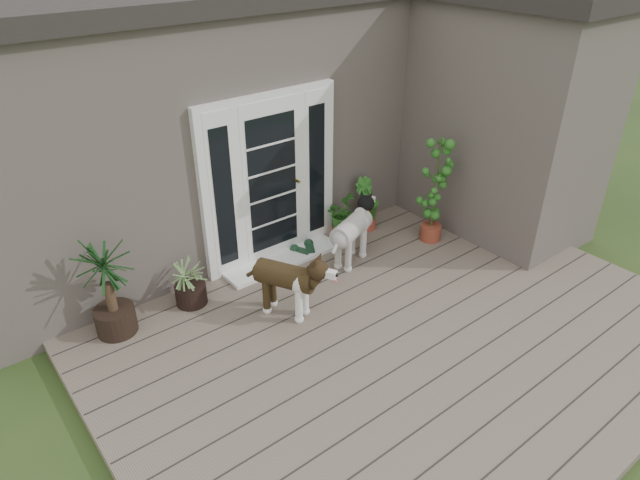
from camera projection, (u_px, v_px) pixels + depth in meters
deck at (405, 338)px, 6.03m from camera, size 6.20×4.60×0.12m
house_main at (203, 109)px, 8.17m from camera, size 7.40×4.00×3.10m
house_wing at (505, 124)px, 7.58m from camera, size 1.60×2.40×3.10m
door_unit at (271, 180)px, 6.85m from camera, size 1.90×0.14×2.15m
door_step at (283, 260)px, 7.24m from camera, size 1.60×0.40×0.05m
brindle_dog at (286, 286)px, 6.13m from camera, size 0.75×0.95×0.73m
white_dog at (351, 237)px, 7.06m from camera, size 0.95×0.66×0.73m
spider_plant at (189, 280)px, 6.32m from camera, size 0.71×0.71×0.64m
yucca at (108, 286)px, 5.75m from camera, size 0.85×0.85×1.17m
herb_a at (340, 221)px, 7.63m from camera, size 0.60×0.60×0.55m
herb_b at (367, 211)px, 7.89m from camera, size 0.52×0.52×0.55m
herb_c at (434, 198)px, 8.18m from camera, size 0.55×0.55×0.61m
sapling at (435, 189)px, 7.37m from camera, size 0.53×0.53×1.52m
clog_left at (301, 251)px, 7.38m from camera, size 0.25×0.34×0.09m
clog_right at (310, 248)px, 7.45m from camera, size 0.30×0.36×0.10m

